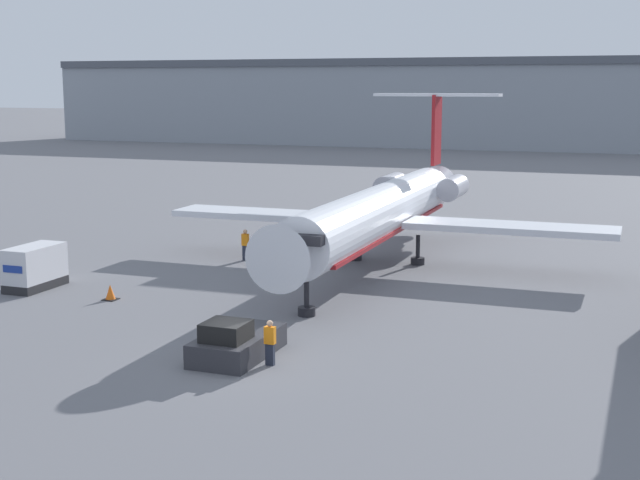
% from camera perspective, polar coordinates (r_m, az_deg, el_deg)
% --- Properties ---
extents(ground_plane, '(600.00, 600.00, 0.00)m').
position_cam_1_polar(ground_plane, '(33.78, -5.41, -7.82)').
color(ground_plane, slate).
extents(terminal_building, '(180.00, 16.80, 14.51)m').
position_cam_1_polar(terminal_building, '(149.58, 15.30, 8.43)').
color(terminal_building, '#8C939E').
rests_on(terminal_building, ground).
extents(airplane_main, '(25.99, 30.14, 9.65)m').
position_cam_1_polar(airplane_main, '(50.98, 4.03, 1.95)').
color(airplane_main, silver).
rests_on(airplane_main, ground).
extents(pushback_tug, '(2.29, 4.38, 1.61)m').
position_cam_1_polar(pushback_tug, '(34.27, -5.36, -6.55)').
color(pushback_tug, '#2D2D33').
rests_on(pushback_tug, ground).
extents(luggage_cart, '(1.62, 3.36, 2.21)m').
position_cam_1_polar(luggage_cart, '(47.52, -17.79, -1.68)').
color(luggage_cart, '#232326').
rests_on(luggage_cart, ground).
extents(worker_near_tug, '(0.40, 0.24, 1.71)m').
position_cam_1_polar(worker_near_tug, '(33.14, -3.22, -6.52)').
color(worker_near_tug, '#232838').
rests_on(worker_near_tug, ground).
extents(worker_by_wing, '(0.40, 0.26, 1.85)m').
position_cam_1_polar(worker_by_wing, '(52.72, -4.80, -0.26)').
color(worker_by_wing, '#232838').
rests_on(worker_by_wing, ground).
extents(traffic_cone_left, '(0.67, 0.67, 0.75)m').
position_cam_1_polar(traffic_cone_left, '(44.24, -13.27, -3.29)').
color(traffic_cone_left, black).
rests_on(traffic_cone_left, ground).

